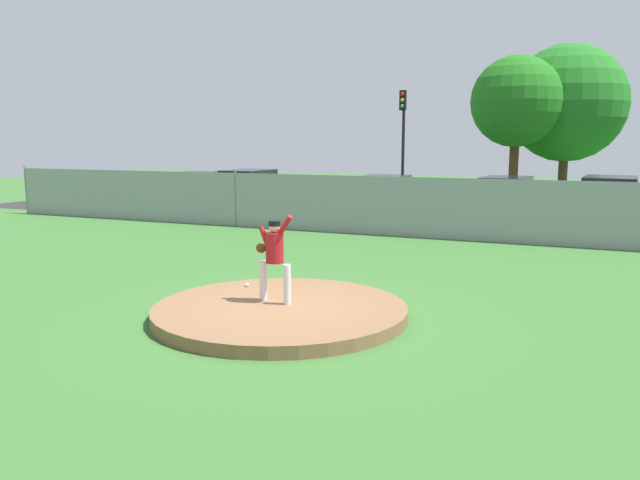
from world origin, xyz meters
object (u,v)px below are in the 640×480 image
at_px(baseball, 247,285).
at_px(parked_car_silver, 609,203).
at_px(parked_car_champagne, 384,198).
at_px(parked_car_slate, 194,192).
at_px(traffic_light_near, 403,129).
at_px(parked_car_teal, 505,201).
at_px(pitcher_youth, 274,252).
at_px(parked_car_white, 249,192).

bearing_deg(baseball, parked_car_silver, 64.16).
height_order(parked_car_champagne, parked_car_silver, parked_car_silver).
distance_m(parked_car_slate, traffic_light_near, 10.05).
bearing_deg(parked_car_slate, parked_car_champagne, 2.82).
bearing_deg(baseball, parked_car_teal, 76.86).
relative_size(pitcher_youth, parked_car_silver, 0.33).
distance_m(pitcher_youth, parked_car_teal, 14.74).
height_order(pitcher_youth, parked_car_champagne, pitcher_youth).
relative_size(parked_car_champagne, parked_car_slate, 0.99).
relative_size(baseball, parked_car_slate, 0.02).
bearing_deg(pitcher_youth, baseball, 141.63).
distance_m(parked_car_white, parked_car_slate, 2.65).
relative_size(parked_car_champagne, traffic_light_near, 0.82).
height_order(parked_car_champagne, parked_car_teal, parked_car_teal).
relative_size(baseball, parked_car_champagne, 0.02).
relative_size(parked_car_teal, traffic_light_near, 0.78).
distance_m(pitcher_youth, traffic_light_near, 19.31).
xyz_separation_m(baseball, parked_car_white, (-7.72, 13.56, 0.61)).
height_order(pitcher_youth, parked_car_silver, parked_car_silver).
bearing_deg(parked_car_slate, parked_car_white, 9.55).
xyz_separation_m(pitcher_youth, traffic_light_near, (-3.09, 18.89, 2.52)).
bearing_deg(parked_car_slate, parked_car_teal, 2.64).
relative_size(pitcher_youth, parked_car_slate, 0.36).
bearing_deg(parked_car_white, traffic_light_near, 38.36).
bearing_deg(parked_car_teal, traffic_light_near, 140.62).
distance_m(parked_car_silver, traffic_light_near, 10.10).
bearing_deg(parked_car_slate, parked_car_silver, 2.84).
bearing_deg(pitcher_youth, parked_car_champagne, 100.02).
height_order(pitcher_youth, baseball, pitcher_youth).
distance_m(parked_car_champagne, parked_car_slate, 8.85).
bearing_deg(parked_car_champagne, parked_car_slate, -177.18).
xyz_separation_m(baseball, parked_car_champagne, (-1.49, 13.56, 0.56)).
bearing_deg(parked_car_teal, parked_car_champagne, -177.72).
bearing_deg(traffic_light_near, parked_car_white, -141.64).
height_order(pitcher_youth, parked_car_white, parked_car_white).
xyz_separation_m(baseball, traffic_light_near, (-2.04, 18.06, 3.38)).
distance_m(pitcher_youth, parked_car_champagne, 14.62).
relative_size(parked_car_slate, parked_car_silver, 0.92).
relative_size(parked_car_white, parked_car_silver, 0.91).
height_order(baseball, parked_car_teal, parked_car_teal).
height_order(parked_car_teal, parked_car_silver, parked_car_silver).
height_order(parked_car_white, traffic_light_near, traffic_light_near).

